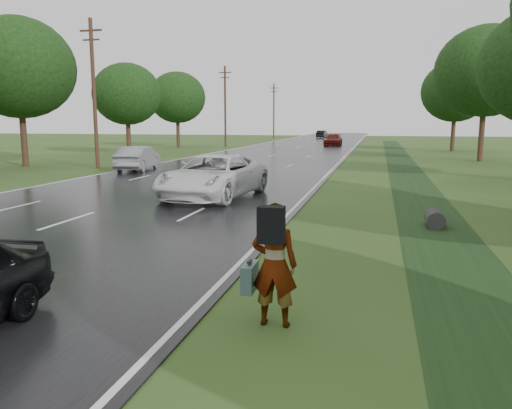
% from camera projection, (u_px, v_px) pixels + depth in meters
% --- Properties ---
extents(road, '(14.00, 180.00, 0.04)m').
position_uv_depth(road, '(282.00, 153.00, 51.66)').
color(road, black).
rests_on(road, ground).
extents(edge_stripe_east, '(0.12, 180.00, 0.01)m').
position_uv_depth(edge_stripe_east, '(348.00, 153.00, 50.08)').
color(edge_stripe_east, silver).
rests_on(edge_stripe_east, road).
extents(edge_stripe_west, '(0.12, 180.00, 0.01)m').
position_uv_depth(edge_stripe_west, '(220.00, 151.00, 53.24)').
color(edge_stripe_west, silver).
rests_on(edge_stripe_west, road).
extents(center_line, '(0.12, 180.00, 0.01)m').
position_uv_depth(center_line, '(282.00, 152.00, 51.66)').
color(center_line, silver).
rests_on(center_line, road).
extents(drainage_ditch, '(2.20, 120.00, 0.56)m').
position_uv_depth(drainage_ditch, '(415.00, 189.00, 23.78)').
color(drainage_ditch, black).
rests_on(drainage_ditch, ground).
extents(utility_pole_mid, '(1.60, 0.26, 10.00)m').
position_uv_depth(utility_pole_mid, '(94.00, 92.00, 33.81)').
color(utility_pole_mid, '#392217').
rests_on(utility_pole_mid, ground).
extents(utility_pole_far, '(1.60, 0.26, 10.00)m').
position_uv_depth(utility_pole_far, '(225.00, 105.00, 62.55)').
color(utility_pole_far, '#392217').
rests_on(utility_pole_far, ground).
extents(utility_pole_distant, '(1.60, 0.26, 10.00)m').
position_uv_depth(utility_pole_distant, '(274.00, 110.00, 91.29)').
color(utility_pole_distant, '#392217').
rests_on(utility_pole_distant, ground).
extents(tree_east_d, '(8.00, 8.00, 10.76)m').
position_uv_depth(tree_east_d, '(486.00, 71.00, 39.61)').
color(tree_east_d, '#392217').
rests_on(tree_east_d, ground).
extents(tree_east_f, '(7.20, 7.20, 9.62)m').
position_uv_depth(tree_east_f, '(456.00, 91.00, 53.22)').
color(tree_east_f, '#392217').
rests_on(tree_east_f, ground).
extents(tree_west_c, '(7.80, 7.80, 10.43)m').
position_uv_depth(tree_west_c, '(19.00, 68.00, 34.89)').
color(tree_west_c, '#392217').
rests_on(tree_west_c, ground).
extents(tree_west_d, '(6.60, 6.60, 8.80)m').
position_uv_depth(tree_west_d, '(127.00, 94.00, 48.29)').
color(tree_west_d, '#392217').
rests_on(tree_west_d, ground).
extents(tree_west_f, '(7.00, 7.00, 9.29)m').
position_uv_depth(tree_west_f, '(177.00, 98.00, 61.79)').
color(tree_west_f, '#392217').
rests_on(tree_west_f, ground).
extents(pedestrian, '(0.90, 0.79, 1.99)m').
position_uv_depth(pedestrian, '(273.00, 263.00, 7.84)').
color(pedestrian, '#A5998C').
rests_on(pedestrian, ground).
extents(white_pickup, '(3.67, 6.74, 1.79)m').
position_uv_depth(white_pickup, '(214.00, 176.00, 21.05)').
color(white_pickup, white).
rests_on(white_pickup, road).
extents(silver_sedan, '(2.41, 5.05, 1.60)m').
position_uv_depth(silver_sedan, '(138.00, 158.00, 32.82)').
color(silver_sedan, gray).
rests_on(silver_sedan, road).
extents(far_car_red, '(2.20, 5.32, 1.54)m').
position_uv_depth(far_car_red, '(333.00, 140.00, 65.97)').
color(far_car_red, maroon).
rests_on(far_car_red, road).
extents(far_car_dark, '(1.94, 4.47, 1.43)m').
position_uv_depth(far_car_dark, '(322.00, 134.00, 96.50)').
color(far_car_dark, black).
rests_on(far_car_dark, road).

